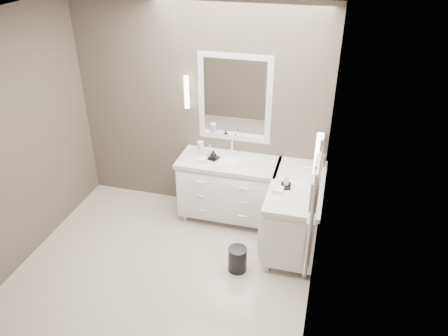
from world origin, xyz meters
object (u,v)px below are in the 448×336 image
(vanity_back, at_px, (229,186))
(towel_ladder, at_px, (312,213))
(waste_bin, at_px, (237,259))
(vanity_right, at_px, (295,211))

(vanity_back, relative_size, towel_ladder, 1.38)
(vanity_back, bearing_deg, waste_bin, -69.78)
(vanity_back, height_order, waste_bin, vanity_back)
(towel_ladder, relative_size, waste_bin, 3.08)
(vanity_right, distance_m, towel_ladder, 1.60)
(vanity_back, xyz_separation_m, vanity_right, (0.88, -0.33, 0.00))
(vanity_right, bearing_deg, towel_ladder, -80.16)
(vanity_right, relative_size, waste_bin, 4.24)
(vanity_right, bearing_deg, vanity_back, 159.62)
(vanity_back, distance_m, towel_ladder, 2.16)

